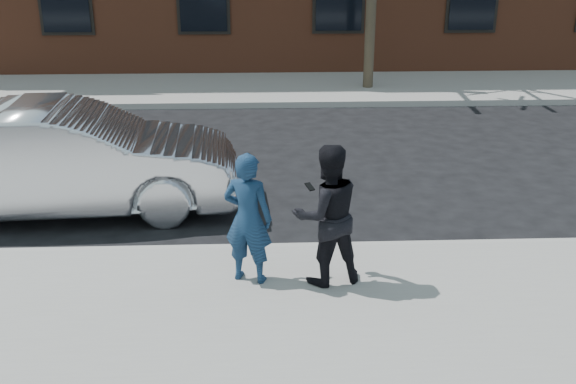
{
  "coord_description": "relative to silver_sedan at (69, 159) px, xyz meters",
  "views": [
    {
      "loc": [
        1.67,
        -6.48,
        4.05
      ],
      "look_at": [
        1.95,
        0.4,
        1.35
      ],
      "focal_mm": 42.0,
      "sensor_mm": 36.0,
      "label": 1
    }
  ],
  "objects": [
    {
      "name": "man_hoodie",
      "position": [
        2.72,
        -2.57,
        0.11
      ],
      "size": [
        0.67,
        0.57,
        1.58
      ],
      "rotation": [
        0.0,
        0.0,
        2.82
      ],
      "color": "navy",
      "rests_on": "near_sidewalk"
    },
    {
      "name": "near_curb",
      "position": [
        1.22,
        -1.65,
        -0.75
      ],
      "size": [
        50.0,
        0.1,
        0.15
      ],
      "primitive_type": "cube",
      "color": "#999691",
      "rests_on": "ground"
    },
    {
      "name": "silver_sedan",
      "position": [
        0.0,
        0.0,
        0.0
      ],
      "size": [
        5.13,
        2.07,
        1.66
      ],
      "primitive_type": "imported",
      "rotation": [
        0.0,
        0.0,
        1.63
      ],
      "color": "silver",
      "rests_on": "ground"
    },
    {
      "name": "near_sidewalk",
      "position": [
        1.22,
        -3.45,
        -0.75
      ],
      "size": [
        50.0,
        3.5,
        0.15
      ],
      "primitive_type": "cube",
      "color": "gray",
      "rests_on": "ground"
    },
    {
      "name": "far_curb",
      "position": [
        1.22,
        6.25,
        -0.75
      ],
      "size": [
        50.0,
        0.1,
        0.15
      ],
      "primitive_type": "cube",
      "color": "#999691",
      "rests_on": "ground"
    },
    {
      "name": "man_peacoat",
      "position": [
        3.62,
        -2.63,
        0.17
      ],
      "size": [
        0.96,
        0.83,
        1.69
      ],
      "rotation": [
        0.0,
        0.0,
        3.41
      ],
      "color": "black",
      "rests_on": "near_sidewalk"
    },
    {
      "name": "far_sidewalk",
      "position": [
        1.22,
        8.05,
        -0.75
      ],
      "size": [
        50.0,
        3.5,
        0.15
      ],
      "primitive_type": "cube",
      "color": "gray",
      "rests_on": "ground"
    },
    {
      "name": "ground",
      "position": [
        1.22,
        -3.2,
        -0.83
      ],
      "size": [
        100.0,
        100.0,
        0.0
      ],
      "primitive_type": "plane",
      "color": "black",
      "rests_on": "ground"
    }
  ]
}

